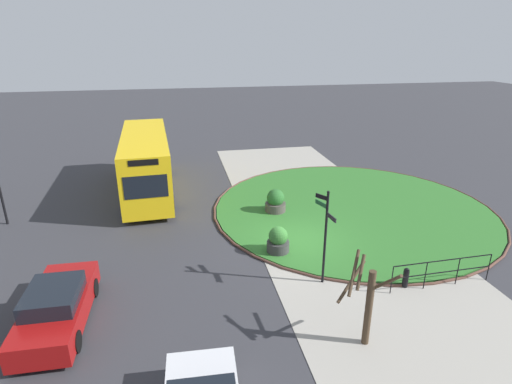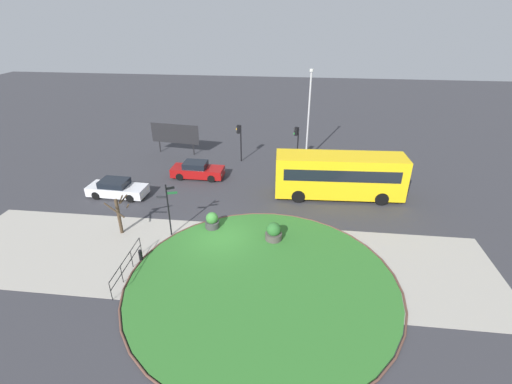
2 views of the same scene
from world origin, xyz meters
The scene contains 12 objects.
ground centered at (0.00, 0.00, 0.00)m, with size 120.00×120.00×0.00m, color #333338.
sidewalk_paving centered at (0.00, -2.11, 0.01)m, with size 32.00×7.78×0.02m, color #9E998E.
grass_island centered at (3.05, -3.93, 0.05)m, with size 14.27×14.27×0.10m, color #2D6B28.
grass_kerb_ring centered at (3.05, -3.93, 0.06)m, with size 14.58×14.58×0.11m, color brown.
signpost_directional centered at (-3.22, 0.00, 2.10)m, with size 1.25×0.39×3.62m.
bollard_foreground centered at (-4.11, -2.83, 0.40)m, with size 0.21×0.21×0.78m.
railing_grass_edge centered at (-4.34, -4.08, 0.71)m, with size 0.12×3.97×1.10m.
bus_yellow centered at (7.79, 6.68, 1.80)m, with size 9.68×2.91×3.37m.
car_near_lane centered at (-3.84, 8.90, 0.65)m, with size 4.44×1.83×1.41m.
planter_near_signpost centered at (3.34, 0.15, 0.57)m, with size 1.05×1.05×1.27m.
planter_kerbside centered at (-0.78, 1.06, 0.54)m, with size 0.94×0.94×1.19m.
street_tree_bare centered at (-6.44, -0.10, 1.49)m, with size 1.41×1.58×2.78m.
Camera 1 is at (-15.41, 4.93, 8.47)m, focal length 28.66 mm.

